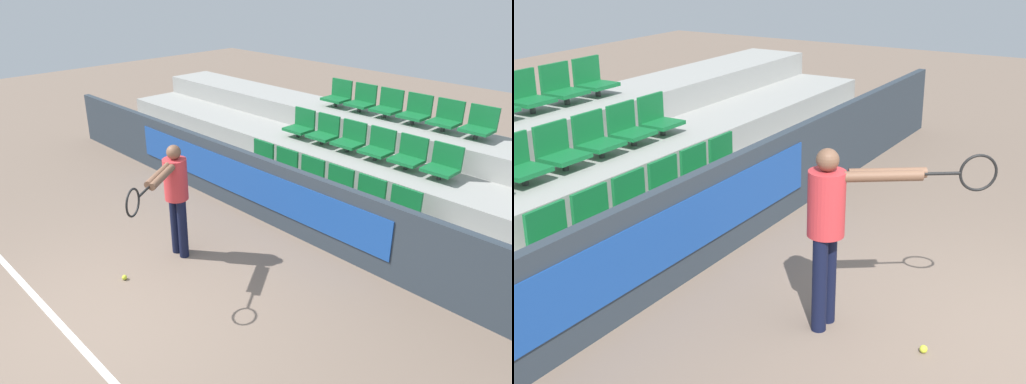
% 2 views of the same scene
% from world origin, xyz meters
% --- Properties ---
extents(ground_plane, '(30.00, 30.00, 0.00)m').
position_xyz_m(ground_plane, '(0.00, 0.00, 0.00)').
color(ground_plane, '#7A6656').
extents(barrier_wall, '(12.66, 0.14, 1.04)m').
position_xyz_m(barrier_wall, '(-0.03, 3.05, 0.52)').
color(barrier_wall, '#2D3842').
rests_on(barrier_wall, ground).
extents(bleacher_tier_front, '(12.26, 1.08, 0.39)m').
position_xyz_m(bleacher_tier_front, '(0.00, 3.67, 0.19)').
color(bleacher_tier_front, '#9E9E99').
rests_on(bleacher_tier_front, ground).
extents(bleacher_tier_middle, '(12.26, 1.08, 0.78)m').
position_xyz_m(bleacher_tier_middle, '(0.00, 4.75, 0.39)').
color(bleacher_tier_middle, '#9E9E99').
rests_on(bleacher_tier_middle, ground).
extents(bleacher_tier_back, '(12.26, 1.08, 1.17)m').
position_xyz_m(bleacher_tier_back, '(0.00, 5.83, 0.58)').
color(bleacher_tier_back, '#9E9E99').
rests_on(bleacher_tier_back, ground).
extents(stadium_chair_0, '(0.47, 0.40, 0.51)m').
position_xyz_m(stadium_chair_0, '(-1.41, 3.79, 0.61)').
color(stadium_chair_0, '#333333').
rests_on(stadium_chair_0, bleacher_tier_front).
extents(stadium_chair_1, '(0.47, 0.40, 0.51)m').
position_xyz_m(stadium_chair_1, '(-0.85, 3.79, 0.61)').
color(stadium_chair_1, '#333333').
rests_on(stadium_chair_1, bleacher_tier_front).
extents(stadium_chair_2, '(0.47, 0.40, 0.51)m').
position_xyz_m(stadium_chair_2, '(-0.28, 3.79, 0.61)').
color(stadium_chair_2, '#333333').
rests_on(stadium_chair_2, bleacher_tier_front).
extents(stadium_chair_3, '(0.47, 0.40, 0.51)m').
position_xyz_m(stadium_chair_3, '(0.28, 3.79, 0.61)').
color(stadium_chair_3, '#333333').
rests_on(stadium_chair_3, bleacher_tier_front).
extents(stadium_chair_4, '(0.47, 0.40, 0.51)m').
position_xyz_m(stadium_chair_4, '(0.85, 3.79, 0.61)').
color(stadium_chair_4, '#333333').
rests_on(stadium_chair_4, bleacher_tier_front).
extents(stadium_chair_5, '(0.47, 0.40, 0.51)m').
position_xyz_m(stadium_chair_5, '(1.41, 3.79, 0.61)').
color(stadium_chair_5, '#333333').
rests_on(stadium_chair_5, bleacher_tier_front).
extents(stadium_chair_7, '(0.47, 0.40, 0.51)m').
position_xyz_m(stadium_chair_7, '(-0.85, 4.87, 1.00)').
color(stadium_chair_7, '#333333').
rests_on(stadium_chair_7, bleacher_tier_middle).
extents(stadium_chair_8, '(0.47, 0.40, 0.51)m').
position_xyz_m(stadium_chair_8, '(-0.28, 4.87, 1.00)').
color(stadium_chair_8, '#333333').
rests_on(stadium_chair_8, bleacher_tier_middle).
extents(stadium_chair_9, '(0.47, 0.40, 0.51)m').
position_xyz_m(stadium_chair_9, '(0.28, 4.87, 1.00)').
color(stadium_chair_9, '#333333').
rests_on(stadium_chair_9, bleacher_tier_middle).
extents(stadium_chair_10, '(0.47, 0.40, 0.51)m').
position_xyz_m(stadium_chair_10, '(0.85, 4.87, 1.00)').
color(stadium_chair_10, '#333333').
rests_on(stadium_chair_10, bleacher_tier_middle).
extents(stadium_chair_11, '(0.47, 0.40, 0.51)m').
position_xyz_m(stadium_chair_11, '(1.41, 4.87, 1.00)').
color(stadium_chair_11, '#333333').
rests_on(stadium_chair_11, bleacher_tier_middle).
extents(stadium_chair_15, '(0.47, 0.40, 0.51)m').
position_xyz_m(stadium_chair_15, '(0.28, 5.95, 1.39)').
color(stadium_chair_15, '#333333').
rests_on(stadium_chair_15, bleacher_tier_back).
extents(stadium_chair_16, '(0.47, 0.40, 0.51)m').
position_xyz_m(stadium_chair_16, '(0.85, 5.95, 1.39)').
color(stadium_chair_16, '#333333').
rests_on(stadium_chair_16, bleacher_tier_back).
extents(stadium_chair_17, '(0.47, 0.40, 0.51)m').
position_xyz_m(stadium_chair_17, '(1.41, 5.95, 1.39)').
color(stadium_chair_17, '#333333').
rests_on(stadium_chair_17, bleacher_tier_back).
extents(tennis_player, '(0.96, 1.33, 1.61)m').
position_xyz_m(tennis_player, '(-0.56, 1.40, 1.00)').
color(tennis_player, black).
rests_on(tennis_player, ground).
extents(tennis_ball, '(0.07, 0.07, 0.07)m').
position_xyz_m(tennis_ball, '(-0.58, 0.56, 0.03)').
color(tennis_ball, '#CCDB33').
rests_on(tennis_ball, ground).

